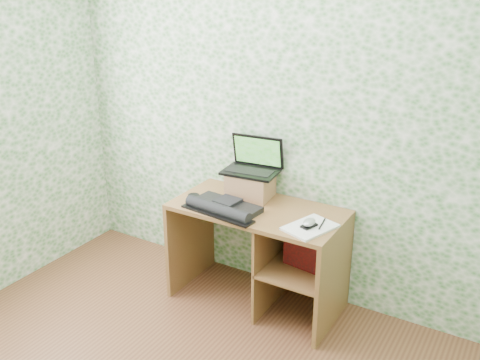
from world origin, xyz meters
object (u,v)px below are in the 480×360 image
Objects in this scene: laptop at (253,163)px; keyboard at (223,207)px; riser at (250,185)px; desk at (269,243)px; notepad at (310,227)px.

laptop reaches higher than keyboard.
riser is at bearing -95.99° from laptop.
notepad reaches higher than desk.
keyboard is (-0.04, -0.31, -0.06)m from riser.
laptop is at bearing 144.52° from desk.
laptop is at bearing 90.00° from riser.
riser is 0.16m from laptop.
riser reaches higher than desk.
notepad is at bearing -23.60° from riser.
desk is 0.44m from riser.
riser is 0.32m from keyboard.
notepad is (0.58, -0.30, -0.23)m from laptop.
desk is 3.96× the size of riser.
desk is at bearing 177.74° from notepad.
desk is 0.44m from keyboard.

